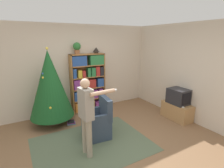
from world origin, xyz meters
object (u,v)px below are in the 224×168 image
Objects in this scene: bookshelf at (88,82)px; table_lamp at (96,50)px; television at (178,96)px; potted_plant at (77,47)px; armchair at (98,123)px; christmas_tree at (50,84)px; standing_person at (87,112)px.

table_lamp reaches higher than bookshelf.
bookshelf is 1.00m from table_lamp.
television is (1.89, -1.81, -0.24)m from bookshelf.
bookshelf is at bearing -1.36° from potted_plant.
potted_plant is 1.64× the size of table_lamp.
armchair is at bearing -94.18° from potted_plant.
christmas_tree is at bearing -162.42° from bookshelf.
potted_plant is (0.87, 0.38, 0.88)m from christmas_tree.
television is 1.61× the size of potted_plant.
table_lamp is at bearing 1.36° from bookshelf.
bookshelf is at bearing 152.43° from standing_person.
armchair is (0.76, -1.18, -0.75)m from christmas_tree.
television is at bearing 89.96° from standing_person.
armchair is at bearing 173.51° from television.
television is 2.70m from table_lamp.
television is at bearing -48.65° from table_lamp.
television is at bearing -39.69° from potted_plant.
table_lamp reaches higher than television.
bookshelf is at bearing 17.58° from christmas_tree.
bookshelf is 8.79× the size of table_lamp.
bookshelf is 3.32× the size of television.
armchair is (-2.30, 0.26, -0.34)m from television.
bookshelf is at bearing 136.31° from television.
potted_plant reaches higher than standing_person.
bookshelf is 0.88× the size of christmas_tree.
table_lamp is (0.59, 0.00, -0.09)m from potted_plant.
christmas_tree is 2.17× the size of armchair.
potted_plant is (0.11, 1.55, 1.63)m from armchair.
television is at bearing -43.69° from bookshelf.
armchair reaches higher than television.
bookshelf is 1.70m from armchair.
standing_person is (-0.85, -2.04, -0.02)m from bookshelf.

